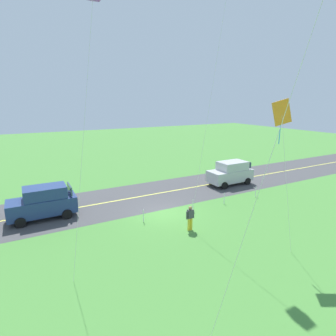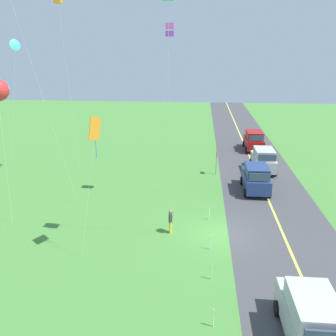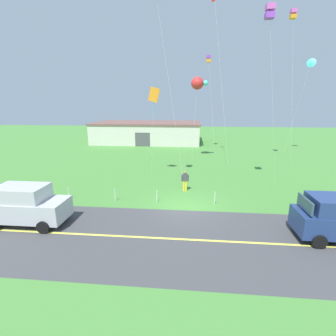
# 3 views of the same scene
# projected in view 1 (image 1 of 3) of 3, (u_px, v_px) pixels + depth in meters

# --- Properties ---
(ground_plane) EXTENTS (120.00, 120.00, 0.10)m
(ground_plane) POSITION_uv_depth(u_px,v_px,m) (165.00, 213.00, 19.94)
(ground_plane) COLOR #478438
(asphalt_road) EXTENTS (120.00, 7.00, 0.00)m
(asphalt_road) POSITION_uv_depth(u_px,v_px,m) (143.00, 196.00, 23.34)
(asphalt_road) COLOR #424244
(asphalt_road) RESTS_ON ground
(road_centre_stripe) EXTENTS (120.00, 0.16, 0.00)m
(road_centre_stripe) POSITION_uv_depth(u_px,v_px,m) (143.00, 196.00, 23.34)
(road_centre_stripe) COLOR #E5E04C
(road_centre_stripe) RESTS_ON asphalt_road
(car_suv_foreground) EXTENTS (4.40, 2.12, 2.24)m
(car_suv_foreground) POSITION_uv_depth(u_px,v_px,m) (43.00, 202.00, 18.79)
(car_suv_foreground) COLOR navy
(car_suv_foreground) RESTS_ON ground
(car_parked_west_near) EXTENTS (4.40, 2.12, 2.24)m
(car_parked_west_near) POSITION_uv_depth(u_px,v_px,m) (231.00, 173.00, 26.40)
(car_parked_west_near) COLOR #B7B7BC
(car_parked_west_near) RESTS_ON ground
(person_adult_near) EXTENTS (0.58, 0.22, 1.60)m
(person_adult_near) POSITION_uv_depth(u_px,v_px,m) (190.00, 217.00, 17.04)
(person_adult_near) COLOR yellow
(person_adult_near) RESTS_ON ground
(kite_yellow_high) EXTENTS (1.13, 1.28, 8.08)m
(kite_yellow_high) POSITION_uv_depth(u_px,v_px,m) (282.00, 115.00, 13.68)
(kite_yellow_high) COLOR silver
(kite_yellow_high) RESTS_ON ground
(fence_post_0) EXTENTS (0.05, 0.05, 0.90)m
(fence_post_0) POSITION_uv_depth(u_px,v_px,m) (256.00, 192.00, 23.09)
(fence_post_0) COLOR silver
(fence_post_0) RESTS_ON ground
(fence_post_1) EXTENTS (0.05, 0.05, 0.90)m
(fence_post_1) POSITION_uv_depth(u_px,v_px,m) (224.00, 198.00, 21.51)
(fence_post_1) COLOR silver
(fence_post_1) RESTS_ON ground
(fence_post_2) EXTENTS (0.05, 0.05, 0.90)m
(fence_post_2) POSITION_uv_depth(u_px,v_px,m) (193.00, 205.00, 20.14)
(fence_post_2) COLOR silver
(fence_post_2) RESTS_ON ground
(fence_post_3) EXTENTS (0.05, 0.05, 0.90)m
(fence_post_3) POSITION_uv_depth(u_px,v_px,m) (143.00, 216.00, 18.31)
(fence_post_3) COLOR silver
(fence_post_3) RESTS_ON ground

